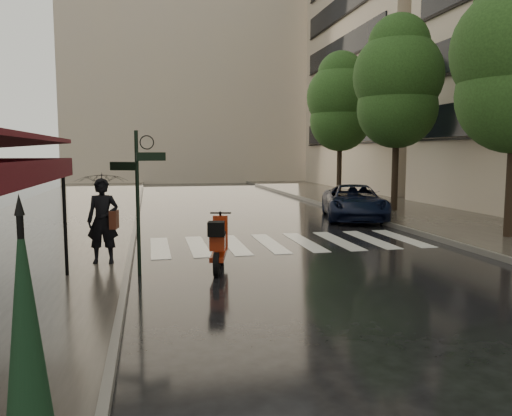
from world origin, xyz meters
name	(u,v)px	position (x,y,z in m)	size (l,w,h in m)	color
ground	(211,314)	(0.00, 0.00, 0.00)	(120.00, 120.00, 0.00)	black
sidewalk_near	(54,221)	(-4.50, 12.00, 0.06)	(6.00, 60.00, 0.12)	#38332D
sidewalk_far	(409,211)	(10.25, 12.00, 0.06)	(5.50, 60.00, 0.12)	#38332D
curb_near	(137,218)	(-1.45, 12.00, 0.07)	(0.12, 60.00, 0.16)	#595651
curb_far	(350,213)	(7.45, 12.00, 0.07)	(0.12, 60.00, 0.16)	#595651
crosswalk	(287,243)	(2.98, 6.00, 0.01)	(7.85, 3.20, 0.01)	silver
signpost	(138,190)	(-1.19, 3.00, 1.83)	(1.17, 0.29, 3.10)	black
haussmann_far	(394,60)	(16.50, 26.00, 9.25)	(8.00, 16.00, 18.50)	#C0AD92
backdrop_building	(191,70)	(3.00, 38.00, 10.00)	(22.00, 6.00, 20.00)	#C0AD92
tree_mid	(398,83)	(9.50, 12.00, 5.59)	(3.80, 3.80, 8.34)	black
tree_far	(340,102)	(9.70, 19.00, 5.46)	(3.80, 3.80, 8.16)	black
pedestrian_with_umbrella	(102,188)	(-2.00, 3.78, 1.85)	(1.30, 1.32, 2.60)	black
scooter	(219,245)	(0.54, 3.05, 0.57)	(0.72, 1.85, 1.23)	black
parked_car	(354,202)	(7.00, 10.53, 0.68)	(2.25, 4.89, 1.36)	black
parasol_back	(29,385)	(-1.65, -5.00, 1.32)	(0.42, 0.42, 2.23)	black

